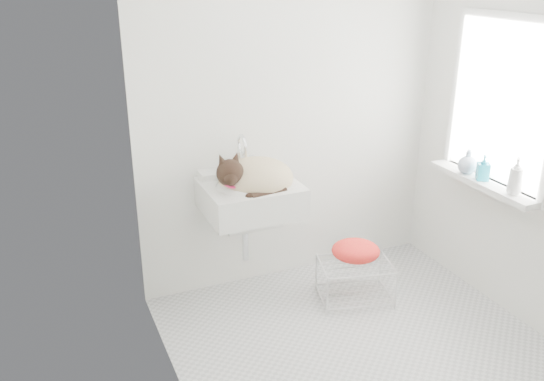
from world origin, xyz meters
name	(u,v)px	position (x,y,z in m)	size (l,w,h in m)	color
floor	(358,343)	(0.00, 0.00, 0.00)	(2.20, 2.00, 0.02)	silver
back_wall	(292,108)	(0.00, 1.00, 1.25)	(2.20, 0.02, 2.50)	white
right_wall	(527,126)	(1.10, 0.00, 1.25)	(0.02, 2.00, 2.50)	white
left_wall	(169,176)	(-1.10, 0.00, 1.25)	(0.02, 2.00, 2.50)	white
window_glass	(503,103)	(1.09, 0.20, 1.35)	(0.01, 0.80, 1.00)	white
window_frame	(501,103)	(1.07, 0.20, 1.35)	(0.04, 0.90, 1.10)	white
windowsill	(483,183)	(1.01, 0.20, 0.83)	(0.16, 0.88, 0.04)	white
sink	(250,183)	(-0.41, 0.74, 0.85)	(0.60, 0.53, 0.24)	silver
faucet	(240,155)	(-0.41, 0.92, 0.99)	(0.22, 0.15, 0.22)	silver
cat	(253,178)	(-0.40, 0.72, 0.89)	(0.53, 0.45, 0.32)	beige
wire_rack	(355,280)	(0.23, 0.44, 0.15)	(0.47, 0.33, 0.28)	silver
towel	(355,256)	(0.25, 0.48, 0.31)	(0.33, 0.23, 0.14)	#FF5928
bottle_a	(513,194)	(1.00, -0.07, 0.85)	(0.08, 0.08, 0.19)	white
bottle_b	(482,180)	(1.00, 0.20, 0.85)	(0.08, 0.08, 0.17)	#127990
bottle_c	(466,173)	(1.00, 0.35, 0.85)	(0.13, 0.13, 0.16)	#ACBDD6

